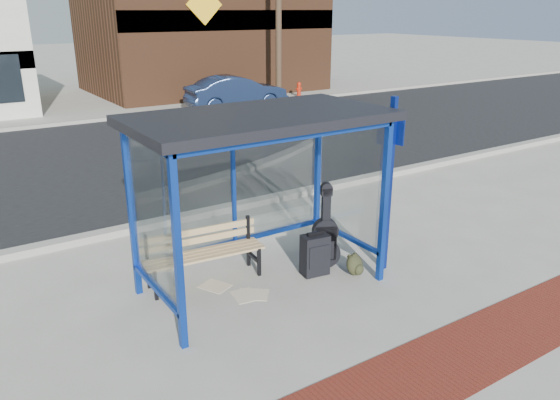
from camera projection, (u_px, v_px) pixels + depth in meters
ground at (262, 286)px, 7.59m from camera, size 120.00×120.00×0.00m
brick_paver_strip at (395, 388)px, 5.54m from camera, size 60.00×1.00×0.01m
curb_near at (179, 219)px, 9.86m from camera, size 60.00×0.25×0.12m
street_asphalt at (99, 160)px, 13.91m from camera, size 60.00×10.00×0.00m
curb_far at (54, 124)px, 17.92m from camera, size 60.00×0.25×0.12m
far_sidewalk at (43, 117)px, 19.44m from camera, size 60.00×4.00×0.01m
bus_shelter at (257, 139)px, 6.96m from camera, size 3.30×1.80×2.42m
storefront_brown at (201, 19)px, 25.27m from camera, size 10.00×7.08×6.40m
bench at (203, 251)px, 7.62m from camera, size 1.73×0.57×0.80m
guitar_bag at (325, 239)px, 8.00m from camera, size 0.47×0.30×1.24m
suitcase at (315, 255)px, 7.82m from camera, size 0.41×0.30×0.67m
backpack at (355, 265)px, 7.86m from camera, size 0.28×0.25×0.32m
sign_post at (390, 176)px, 7.65m from camera, size 0.13×0.32×2.54m
newspaper_a at (215, 286)px, 7.58m from camera, size 0.45×0.49×0.01m
newspaper_b at (245, 296)px, 7.33m from camera, size 0.35×0.41×0.01m
newspaper_c at (253, 294)px, 7.36m from camera, size 0.52×0.51×0.01m
parked_car at (237, 92)px, 20.78m from camera, size 3.93×1.61×1.26m
fire_hydrant at (299, 89)px, 23.77m from camera, size 0.28×0.19×0.65m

